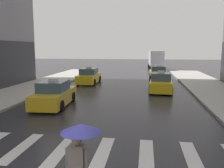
{
  "coord_description": "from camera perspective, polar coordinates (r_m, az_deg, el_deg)",
  "views": [
    {
      "loc": [
        2.24,
        -4.88,
        3.67
      ],
      "look_at": [
        0.38,
        8.0,
        1.73
      ],
      "focal_mm": 38.06,
      "sensor_mm": 36.0,
      "label": 1
    }
  ],
  "objects": [
    {
      "name": "crosswalk_markings",
      "position": [
        8.97,
        -7.28,
        -15.7
      ],
      "size": [
        11.3,
        2.8,
        0.01
      ],
      "color": "silver",
      "rests_on": "ground"
    },
    {
      "name": "taxi_lead",
      "position": [
        15.78,
        -13.72,
        -2.52
      ],
      "size": [
        2.1,
        4.62,
        1.8
      ],
      "color": "gold",
      "rests_on": "ground"
    },
    {
      "name": "taxi_second",
      "position": [
        21.02,
        11.67,
        0.24
      ],
      "size": [
        2.12,
        4.63,
        1.8
      ],
      "color": "yellow",
      "rests_on": "ground"
    },
    {
      "name": "taxi_third",
      "position": [
        25.48,
        -5.53,
        1.8
      ],
      "size": [
        1.94,
        4.54,
        1.8
      ],
      "color": "yellow",
      "rests_on": "ground"
    },
    {
      "name": "taxi_fourth",
      "position": [
        29.02,
        10.93,
        2.49
      ],
      "size": [
        2.05,
        4.59,
        1.8
      ],
      "color": "yellow",
      "rests_on": "ground"
    },
    {
      "name": "box_truck",
      "position": [
        42.11,
        10.46,
        5.85
      ],
      "size": [
        2.55,
        7.63,
        3.35
      ],
      "color": "#2D2D2D",
      "rests_on": "ground"
    },
    {
      "name": "pedestrian_with_umbrella",
      "position": [
        5.77,
        -7.84,
        -13.49
      ],
      "size": [
        0.96,
        0.96,
        1.94
      ],
      "color": "#333338",
      "rests_on": "ground"
    }
  ]
}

